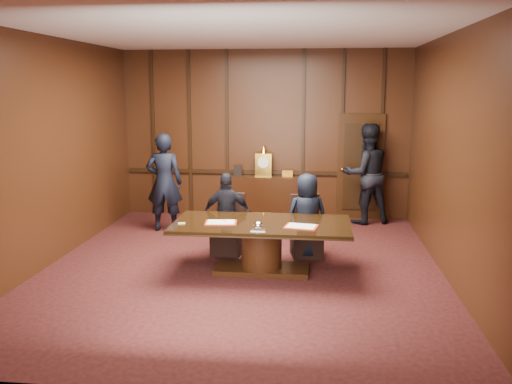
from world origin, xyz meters
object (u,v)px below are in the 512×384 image
(conference_table, at_px, (262,239))
(witness_left, at_px, (164,182))
(signatory_left, at_px, (227,214))
(witness_right, at_px, (366,174))
(sideboard, at_px, (264,196))
(signatory_right, at_px, (307,216))

(conference_table, relative_size, witness_left, 1.39)
(signatory_left, xyz_separation_m, witness_right, (2.44, 2.44, 0.33))
(sideboard, distance_m, witness_right, 2.17)
(sideboard, xyz_separation_m, witness_left, (-1.78, -1.21, 0.46))
(conference_table, xyz_separation_m, signatory_left, (-0.65, 0.80, 0.17))
(sideboard, xyz_separation_m, witness_right, (2.10, -0.16, 0.52))
(witness_left, height_order, witness_right, witness_right)
(sideboard, bearing_deg, signatory_left, -97.46)
(sideboard, relative_size, signatory_right, 1.16)
(signatory_right, xyz_separation_m, witness_left, (-2.74, 1.39, 0.25))
(conference_table, height_order, signatory_left, signatory_left)
(signatory_right, relative_size, witness_left, 0.73)
(conference_table, height_order, signatory_right, signatory_right)
(sideboard, relative_size, signatory_left, 1.17)
(witness_left, bearing_deg, witness_right, -169.45)
(signatory_left, bearing_deg, witness_right, -141.15)
(signatory_right, xyz_separation_m, witness_right, (1.14, 2.44, 0.32))
(witness_right, bearing_deg, witness_left, -3.15)
(signatory_right, distance_m, witness_right, 2.71)
(signatory_left, xyz_separation_m, witness_left, (-1.44, 1.39, 0.26))
(signatory_right, bearing_deg, witness_left, -42.73)
(conference_table, bearing_deg, signatory_left, 129.09)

